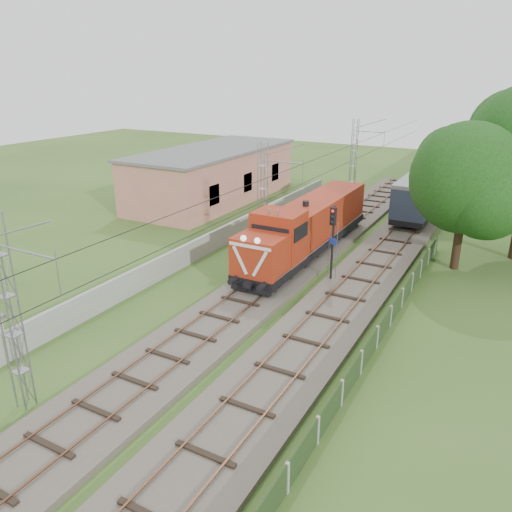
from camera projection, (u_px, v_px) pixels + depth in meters
The scene contains 12 objects.
ground at pixel (203, 336), 25.15m from camera, with size 140.00×140.00×0.00m, color #34511E.
track_main at pixel (267, 283), 30.84m from camera, with size 4.20×70.00×0.45m.
track_side at pixel (399, 238), 39.27m from camera, with size 4.20×80.00×0.45m.
catenary at pixel (263, 200), 34.92m from camera, with size 3.31×70.00×8.00m.
boundary_wall at pixel (221, 237), 37.67m from camera, with size 0.25×40.00×1.50m, color #9E9E99.
station_building at pixel (214, 174), 50.70m from camera, with size 8.40×20.40×5.22m.
fence at pixel (377, 337), 23.81m from camera, with size 0.12×32.00×1.20m.
locomotive at pixel (308, 226), 35.19m from camera, with size 2.97×16.98×4.31m.
coach_rake at pixel (462, 152), 65.83m from camera, with size 2.85×63.44×3.29m.
signal_post at pixel (333, 231), 30.12m from camera, with size 0.53×0.43×4.98m.
tree_a at pixel (468, 180), 31.56m from camera, with size 7.49×7.13×9.70m.
tree_c at pixel (498, 171), 44.99m from camera, with size 5.01×4.77×6.50m.
Camera 1 is at (12.99, -18.15, 12.56)m, focal length 35.00 mm.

